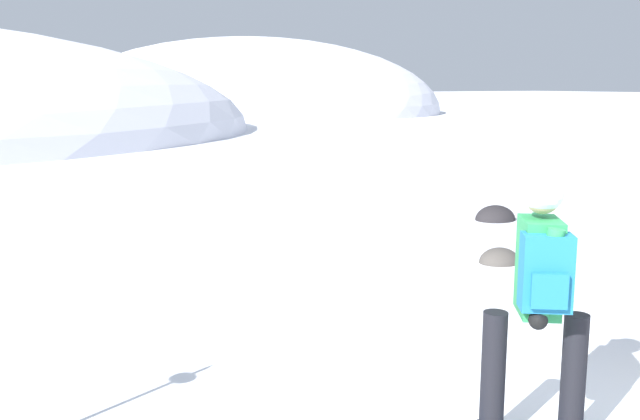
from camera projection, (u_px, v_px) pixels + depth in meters
ridge_peak_far at (251, 113)px, 53.31m from camera, size 28.86×25.97×11.02m
snowboarder_main at (538, 303)px, 4.30m from camera, size 1.57×1.16×1.71m
rock_dark at (499, 262)px, 9.01m from camera, size 0.54×0.46×0.38m
rock_mid at (495, 220)px, 11.82m from camera, size 0.69×0.59×0.48m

